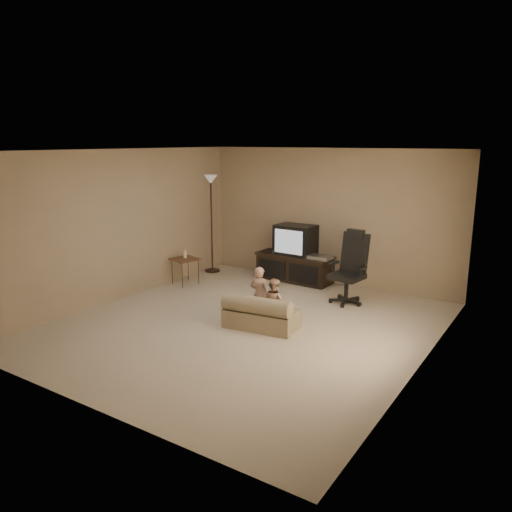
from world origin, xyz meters
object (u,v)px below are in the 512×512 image
(tv_stand, at_px, (295,258))
(toddler_right, at_px, (274,303))
(floor_lamp, at_px, (211,202))
(toddler_left, at_px, (259,295))
(side_table, at_px, (185,259))
(office_chair, at_px, (349,277))
(child_sofa, at_px, (260,315))

(tv_stand, xyz_separation_m, toddler_right, (0.92, -2.30, -0.09))
(floor_lamp, height_order, toddler_right, floor_lamp)
(tv_stand, xyz_separation_m, floor_lamp, (-1.75, -0.31, 0.98))
(tv_stand, height_order, toddler_left, tv_stand)
(side_table, xyz_separation_m, toddler_right, (2.52, -0.98, -0.12))
(tv_stand, bearing_deg, side_table, -138.18)
(office_chair, height_order, toddler_left, office_chair)
(side_table, height_order, floor_lamp, floor_lamp)
(child_sofa, relative_size, toddler_right, 1.51)
(tv_stand, xyz_separation_m, child_sofa, (0.78, -2.46, -0.24))
(child_sofa, bearing_deg, tv_stand, 100.28)
(office_chair, distance_m, side_table, 3.06)
(child_sofa, bearing_deg, toddler_left, 118.96)
(side_table, xyz_separation_m, floor_lamp, (-0.15, 1.01, 0.96))
(toddler_left, bearing_deg, toddler_right, 166.29)
(office_chair, height_order, floor_lamp, floor_lamp)
(toddler_right, bearing_deg, office_chair, -83.34)
(floor_lamp, bearing_deg, child_sofa, -40.27)
(tv_stand, distance_m, toddler_right, 2.48)
(toddler_right, bearing_deg, side_table, 1.30)
(floor_lamp, bearing_deg, tv_stand, 10.09)
(office_chair, relative_size, toddler_right, 1.68)
(child_sofa, bearing_deg, office_chair, 64.11)
(toddler_left, height_order, toddler_right, toddler_left)
(tv_stand, distance_m, toddler_left, 2.35)
(tv_stand, bearing_deg, toddler_left, -71.94)
(floor_lamp, height_order, toddler_left, floor_lamp)
(office_chair, bearing_deg, toddler_right, -98.23)
(child_sofa, bearing_deg, floor_lamp, 132.42)
(side_table, relative_size, floor_lamp, 0.34)
(side_table, xyz_separation_m, child_sofa, (2.39, -1.14, -0.27))
(tv_stand, distance_m, floor_lamp, 2.04)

